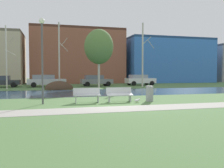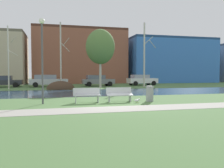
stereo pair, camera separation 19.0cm
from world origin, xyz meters
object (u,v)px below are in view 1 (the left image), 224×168
(bench_left, at_px, (87,95))
(parked_wagon_fourth_white, at_px, (140,80))
(parked_van_nearest_dark, at_px, (1,81))
(parked_hatch_third_grey, at_px, (96,80))
(parked_sedan_second_silver, at_px, (46,80))
(bench_right, at_px, (119,94))
(seagull, at_px, (137,100))
(trash_bin, at_px, (150,93))
(streetlamp, at_px, (42,46))

(bench_left, distance_m, parked_wagon_fourth_white, 20.76)
(parked_van_nearest_dark, height_order, parked_wagon_fourth_white, parked_wagon_fourth_white)
(parked_hatch_third_grey, bearing_deg, parked_wagon_fourth_white, 4.42)
(parked_van_nearest_dark, bearing_deg, bench_left, -66.05)
(parked_sedan_second_silver, distance_m, parked_wagon_fourth_white, 13.01)
(parked_hatch_third_grey, distance_m, parked_wagon_fourth_white, 6.55)
(bench_right, distance_m, parked_sedan_second_silver, 17.82)
(bench_right, bearing_deg, seagull, -35.36)
(bench_left, bearing_deg, parked_hatch_third_grey, 77.47)
(parked_hatch_third_grey, bearing_deg, trash_bin, -89.95)
(bench_right, distance_m, parked_van_nearest_dark, 20.33)
(parked_hatch_third_grey, bearing_deg, parked_van_nearest_dark, 178.54)
(bench_left, bearing_deg, trash_bin, -3.81)
(trash_bin, height_order, seagull, trash_bin)
(bench_right, relative_size, seagull, 3.97)
(streetlamp, relative_size, parked_wagon_fourth_white, 1.15)
(bench_right, xyz_separation_m, parked_wagon_fourth_white, (8.40, 17.96, 0.33))
(bench_left, distance_m, trash_bin, 3.90)
(parked_sedan_second_silver, xyz_separation_m, parked_hatch_third_grey, (6.46, 0.24, -0.03))
(trash_bin, distance_m, streetlamp, 6.98)
(bench_left, height_order, trash_bin, trash_bin)
(parked_van_nearest_dark, xyz_separation_m, parked_wagon_fourth_white, (18.29, 0.20, 0.04))
(bench_right, xyz_separation_m, parked_sedan_second_silver, (-4.60, 17.21, 0.34))
(parked_van_nearest_dark, height_order, parked_hatch_third_grey, parked_hatch_third_grey)
(bench_left, xyz_separation_m, seagull, (2.92, -0.65, -0.34))
(seagull, xyz_separation_m, parked_van_nearest_dark, (-10.81, 18.40, 0.63))
(parked_van_nearest_dark, bearing_deg, parked_wagon_fourth_white, 0.64)
(streetlamp, distance_m, parked_van_nearest_dark, 18.73)
(streetlamp, distance_m, parked_wagon_fourth_white, 22.26)
(trash_bin, height_order, parked_wagon_fourth_white, parked_wagon_fourth_white)
(parked_hatch_third_grey, bearing_deg, bench_left, -102.53)
(trash_bin, bearing_deg, parked_van_nearest_dark, 123.19)
(seagull, height_order, streetlamp, streetlamp)
(trash_bin, xyz_separation_m, seagull, (-0.97, -0.39, -0.37))
(parked_van_nearest_dark, height_order, parked_sedan_second_silver, parked_sedan_second_silver)
(streetlamp, bearing_deg, bench_left, 0.20)
(seagull, relative_size, parked_van_nearest_dark, 0.10)
(seagull, relative_size, parked_hatch_third_grey, 0.10)
(bench_right, bearing_deg, trash_bin, -7.85)
(parked_hatch_third_grey, height_order, parked_wagon_fourth_white, parked_wagon_fourth_white)
(trash_bin, bearing_deg, parked_wagon_fourth_white, 70.32)
(parked_van_nearest_dark, bearing_deg, seagull, -59.56)
(seagull, height_order, parked_hatch_third_grey, parked_hatch_third_grey)
(parked_sedan_second_silver, bearing_deg, bench_left, -81.47)
(parked_hatch_third_grey, relative_size, parked_wagon_fourth_white, 1.02)
(bench_left, bearing_deg, parked_wagon_fourth_white, 59.90)
(bench_left, relative_size, parked_hatch_third_grey, 0.38)
(streetlamp, relative_size, parked_sedan_second_silver, 1.01)
(bench_left, xyz_separation_m, streetlamp, (-2.51, -0.01, 2.80))
(bench_right, relative_size, parked_van_nearest_dark, 0.38)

